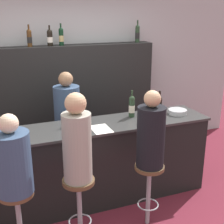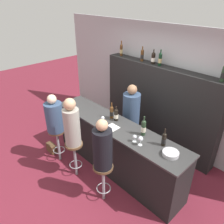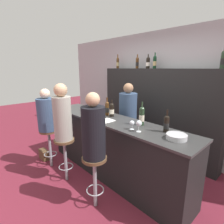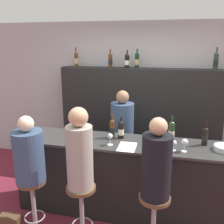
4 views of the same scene
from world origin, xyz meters
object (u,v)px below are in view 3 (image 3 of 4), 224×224
Objects in this scene: wine_bottle_backbar_2 at (148,63)px; guest_seated_left at (47,113)px; wine_bottle_counter_2 at (142,116)px; wine_bottle_backbar_3 at (155,62)px; wine_bottle_backbar_0 at (118,63)px; bar_stool_left at (49,139)px; wine_bottle_backbar_1 at (137,63)px; wine_glass_0 at (97,112)px; wine_bottle_backbar_4 at (223,59)px; wine_bottle_counter_3 at (166,123)px; bar_stool_right at (95,169)px; handbag at (44,155)px; wine_bottle_counter_0 at (107,108)px; guest_seated_right at (94,130)px; wine_glass_2 at (139,124)px; metal_bowl at (177,137)px; wine_glass_1 at (132,123)px; guest_seated_middle at (62,115)px; bar_stool_middle at (65,149)px; wine_bottle_counter_1 at (112,110)px; bartender at (127,126)px.

guest_seated_left is at bearing -111.25° from wine_bottle_backbar_2.
wine_bottle_backbar_3 is at bearing 117.46° from wine_bottle_counter_2.
wine_bottle_backbar_0 reaches higher than bar_stool_left.
wine_bottle_backbar_1 is 2.05× the size of wine_glass_0.
wine_bottle_backbar_3 is 0.41× the size of guest_seated_left.
wine_bottle_counter_3 is at bearing -100.78° from wine_bottle_backbar_4.
handbag is (-1.73, 0.00, -0.46)m from bar_stool_right.
wine_bottle_backbar_1 is (-0.30, 1.17, 0.80)m from wine_bottle_counter_0.
guest_seated_right is (-0.54, -0.78, -0.04)m from wine_bottle_counter_3.
handbag is (-1.87, -0.78, -1.06)m from wine_bottle_counter_2.
wine_bottle_counter_0 is 0.95m from wine_glass_2.
metal_bowl is (2.28, -1.29, -0.91)m from wine_bottle_backbar_0.
wine_bottle_backbar_4 is 1.76m from wine_glass_1.
wine_glass_2 is at bearing 25.83° from guest_seated_middle.
metal_bowl is at bearing 23.07° from bar_stool_middle.
guest_seated_left reaches higher than wine_glass_0.
bartender is at bearing 98.92° from wine_bottle_counter_1.
guest_seated_left is (0.15, -1.94, -0.91)m from wine_bottle_backbar_0.
wine_bottle_counter_0 reaches higher than wine_glass_0.
wine_glass_0 is 0.20× the size of bar_stool_left.
bar_stool_middle is at bearing -156.93° from metal_bowl.
wine_glass_1 is 0.53× the size of metal_bowl.
wine_bottle_counter_0 is at bearing 180.00° from wine_bottle_counter_3.
wine_bottle_backbar_4 is 0.41× the size of guest_seated_right.
wine_bottle_counter_0 is 1.38m from metal_bowl.
wine_glass_1 is 1.65m from guest_seated_left.
wine_bottle_counter_3 is 1.45m from wine_bottle_backbar_4.
wine_bottle_counter_2 is 1.82m from bar_stool_left.
guest_seated_left is at bearing 180.00° from bar_stool_middle.
wine_bottle_counter_0 is 0.92× the size of wine_bottle_counter_2.
wine_bottle_counter_2 is 1.54m from wine_bottle_backbar_3.
bar_stool_left is at bearing -111.25° from wine_bottle_backbar_2.
guest_seated_left reaches higher than bar_stool_middle.
handbag is at bearing -165.46° from wine_glass_2.
wine_bottle_backbar_4 reaches higher than wine_bottle_backbar_1.
wine_bottle_backbar_0 reaches higher than handbag.
wine_bottle_counter_0 is 1.45m from wine_bottle_backbar_1.
bartender is (-0.72, 0.51, -0.45)m from wine_bottle_counter_2.
bar_stool_right is (0.63, -1.94, -1.39)m from wine_bottle_backbar_2.
wine_bottle_counter_3 is at bearing 21.92° from bar_stool_left.
wine_bottle_backbar_1 is 1.44m from bartender.
wine_bottle_backbar_0 reaches higher than bar_stool_middle.
wine_bottle_backbar_4 is at bearing 68.59° from guest_seated_right.
bartender is at bearing -34.73° from wine_bottle_backbar_0.
metal_bowl is at bearing -42.94° from wine_bottle_backbar_2.
wine_bottle_counter_2 is at bearing 26.93° from bar_stool_left.
wine_bottle_counter_1 is at bearing 41.20° from guest_seated_left.
wine_glass_0 is 0.17× the size of guest_seated_middle.
guest_seated_middle is at bearing -102.30° from wine_bottle_counter_0.
handbag is at bearing -180.00° from guest_seated_middle.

